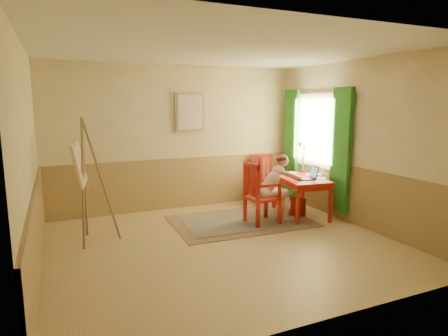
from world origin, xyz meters
name	(u,v)px	position (x,y,z in m)	size (l,w,h in m)	color
room	(224,151)	(0.00, 0.00, 1.40)	(5.04, 4.54, 2.84)	tan
wainscot	(204,199)	(0.00, 0.80, 0.50)	(5.00, 4.50, 1.00)	#977B49
window	(315,141)	(2.42, 1.10, 1.35)	(0.12, 2.01, 2.20)	white
wall_portrait	(190,112)	(0.25, 2.20, 1.90)	(0.60, 0.05, 0.76)	tan
rug	(241,221)	(0.73, 0.89, 0.01)	(2.46, 1.69, 0.02)	#8C7251
table	(301,182)	(1.92, 0.80, 0.63)	(0.91, 1.31, 0.72)	red
chair_left	(260,194)	(0.96, 0.64, 0.54)	(0.52, 0.50, 1.07)	red
chair_back	(263,179)	(1.75, 1.90, 0.50)	(0.55, 0.56, 1.01)	red
figure	(275,185)	(1.28, 0.66, 0.66)	(0.89, 0.40, 1.19)	beige
laptop	(308,177)	(1.93, 0.61, 0.77)	(0.42, 0.28, 0.24)	#1E2338
papers	(310,177)	(2.11, 0.78, 0.72)	(0.66, 1.20, 0.00)	white
vase	(302,158)	(2.30, 1.31, 0.99)	(0.30, 0.28, 0.60)	#3F724C
wastebasket	(298,207)	(1.87, 0.80, 0.16)	(0.29, 0.29, 0.32)	#B02214
easel	(82,169)	(-1.86, 0.94, 1.12)	(0.68, 0.85, 1.89)	olive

